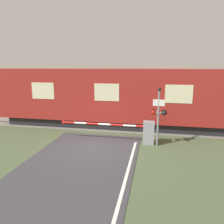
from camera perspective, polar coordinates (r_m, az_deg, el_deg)
ground_plane at (r=11.82m, az=-5.07°, el=-8.94°), size 80.00×80.00×0.00m
track_bed at (r=15.72m, az=-0.73°, el=-3.47°), size 36.00×3.20×0.13m
train at (r=15.26m, az=-0.20°, el=4.33°), size 15.92×2.89×4.27m
crossing_barrier at (r=12.11m, az=7.77°, el=-5.03°), size 5.36×0.44×1.27m
signal_post at (r=11.65m, az=12.02°, el=-0.31°), size 0.87×0.26×3.12m
catenary_pole at (r=17.24m, az=27.23°, el=7.73°), size 0.20×1.90×6.36m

